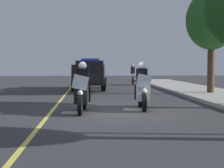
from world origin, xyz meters
TOP-DOWN VIEW (x-y plane):
  - ground_plane at (0.00, 0.00)m, footprint 80.00×80.00m
  - lane_stripe_center at (0.00, -2.15)m, footprint 48.00×0.12m
  - police_motorcycle_lead_left at (0.18, -1.08)m, footprint 2.14×0.61m
  - police_motorcycle_lead_right at (-0.48, 1.08)m, footprint 2.14×0.61m
  - police_suv at (-10.39, -0.77)m, footprint 5.02×2.34m
  - cyclist_background at (-15.15, 2.69)m, footprint 1.76×0.34m
  - tree_far_back at (-6.44, 5.88)m, footprint 2.80×2.80m

SIDE VIEW (x-z plane):
  - ground_plane at x=0.00m, z-range 0.00..0.00m
  - lane_stripe_center at x=0.00m, z-range 0.00..0.01m
  - police_motorcycle_lead_left at x=0.18m, z-range -0.16..1.56m
  - police_motorcycle_lead_right at x=-0.48m, z-range -0.16..1.56m
  - cyclist_background at x=-15.15m, z-range 0.00..1.69m
  - police_suv at x=-10.39m, z-range 0.04..2.09m
  - tree_far_back at x=-6.44m, z-range 1.24..6.87m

